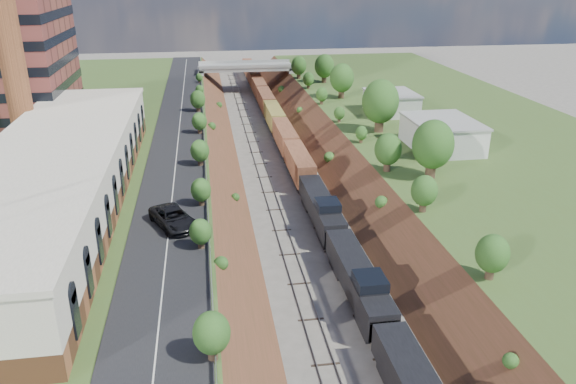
% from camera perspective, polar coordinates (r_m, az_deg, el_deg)
% --- Properties ---
extents(platform_left, '(44.00, 180.00, 5.00)m').
position_cam_1_polar(platform_left, '(91.14, -22.06, 2.57)').
color(platform_left, '#425A25').
rests_on(platform_left, ground).
extents(platform_right, '(44.00, 180.00, 5.00)m').
position_cam_1_polar(platform_right, '(98.93, 18.35, 4.51)').
color(platform_right, '#425A25').
rests_on(platform_right, ground).
extents(embankment_left, '(10.00, 180.00, 10.00)m').
position_cam_1_polar(embankment_left, '(89.31, -8.02, 1.92)').
color(embankment_left, brown).
rests_on(embankment_left, ground).
extents(embankment_right, '(10.00, 180.00, 10.00)m').
position_cam_1_polar(embankment_right, '(92.03, 5.81, 2.63)').
color(embankment_right, brown).
rests_on(embankment_right, ground).
extents(rail_left_track, '(1.58, 180.00, 0.18)m').
position_cam_1_polar(rail_left_track, '(89.69, -2.65, 2.27)').
color(rail_left_track, gray).
rests_on(rail_left_track, ground).
extents(rail_right_track, '(1.58, 180.00, 0.18)m').
position_cam_1_polar(rail_right_track, '(90.34, 0.63, 2.44)').
color(rail_right_track, gray).
rests_on(rail_right_track, ground).
extents(road, '(8.00, 180.00, 0.10)m').
position_cam_1_polar(road, '(87.84, -11.13, 4.85)').
color(road, black).
rests_on(road, platform_left).
extents(guardrail, '(0.10, 171.00, 0.70)m').
position_cam_1_polar(guardrail, '(87.41, -8.47, 5.29)').
color(guardrail, '#99999E').
rests_on(guardrail, platform_left).
extents(commercial_building, '(14.30, 62.30, 7.00)m').
position_cam_1_polar(commercial_building, '(67.84, -22.49, 1.56)').
color(commercial_building, brown).
rests_on(commercial_building, platform_left).
extents(smokestack, '(3.20, 3.20, 40.00)m').
position_cam_1_polar(smokestack, '(83.99, -26.95, 16.13)').
color(smokestack, brown).
rests_on(smokestack, platform_left).
extents(overpass, '(24.50, 8.30, 7.40)m').
position_cam_1_polar(overpass, '(148.67, -4.30, 12.02)').
color(overpass, gray).
rests_on(overpass, ground).
extents(white_building_near, '(9.00, 12.00, 4.00)m').
position_cam_1_polar(white_building_near, '(86.76, 15.35, 5.61)').
color(white_building_near, silver).
rests_on(white_building_near, platform_right).
extents(white_building_far, '(8.00, 10.00, 3.60)m').
position_cam_1_polar(white_building_far, '(106.46, 10.43, 8.84)').
color(white_building_far, silver).
rests_on(white_building_far, platform_right).
extents(tree_right_large, '(5.25, 5.25, 7.61)m').
position_cam_1_polar(tree_right_large, '(73.02, 14.52, 4.65)').
color(tree_right_large, '#473323').
rests_on(tree_right_large, platform_right).
extents(tree_left_crest, '(2.45, 2.45, 3.55)m').
position_cam_1_polar(tree_left_crest, '(49.75, -8.39, -6.02)').
color(tree_left_crest, '#473323').
rests_on(tree_left_crest, platform_left).
extents(freight_train, '(2.76, 156.37, 4.55)m').
position_cam_1_polar(freight_train, '(105.81, -0.86, 6.68)').
color(freight_train, black).
rests_on(freight_train, ground).
extents(suv, '(5.76, 7.60, 1.92)m').
position_cam_1_polar(suv, '(59.20, -11.59, -2.59)').
color(suv, black).
rests_on(suv, road).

